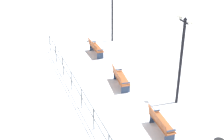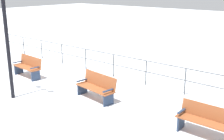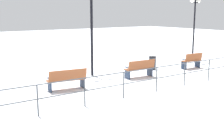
{
  "view_description": "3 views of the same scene",
  "coord_description": "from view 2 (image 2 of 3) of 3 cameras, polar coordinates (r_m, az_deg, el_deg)",
  "views": [
    {
      "loc": [
        -5.98,
        -11.36,
        8.56
      ],
      "look_at": [
        -0.8,
        1.7,
        1.24
      ],
      "focal_mm": 51.73,
      "sensor_mm": 36.0,
      "label": 1
    },
    {
      "loc": [
        7.0,
        8.85,
        4.03
      ],
      "look_at": [
        -1.48,
        1.77,
        0.75
      ],
      "focal_mm": 46.04,
      "sensor_mm": 36.0,
      "label": 2
    },
    {
      "loc": [
        -11.64,
        7.83,
        3.37
      ],
      "look_at": [
        -1.67,
        0.75,
        0.96
      ],
      "focal_mm": 48.02,
      "sensor_mm": 36.0,
      "label": 3
    }
  ],
  "objects": [
    {
      "name": "bench_third",
      "position": [
        10.49,
        -3.08,
        -3.3
      ],
      "size": [
        0.78,
        1.75,
        0.93
      ],
      "rotation": [
        0.0,
        0.0,
        -0.13
      ],
      "color": "brown",
      "rests_on": "ground"
    },
    {
      "name": "lamppost_middle",
      "position": [
        10.68,
        -20.49,
        9.41
      ],
      "size": [
        0.27,
        1.12,
        4.3
      ],
      "color": "black",
      "rests_on": "ground"
    },
    {
      "name": "ground_plane",
      "position": [
        11.98,
        -11.15,
        -3.46
      ],
      "size": [
        80.0,
        80.0,
        0.0
      ],
      "primitive_type": "plane",
      "color": "white",
      "rests_on": "ground"
    },
    {
      "name": "bench_second",
      "position": [
        13.54,
        -16.34,
        0.7
      ],
      "size": [
        0.64,
        1.67,
        0.94
      ],
      "rotation": [
        0.0,
        0.0,
        -0.06
      ],
      "color": "brown",
      "rests_on": "ground"
    },
    {
      "name": "waterfront_railing",
      "position": [
        13.5,
        -2.61,
        2.29
      ],
      "size": [
        0.05,
        15.89,
        1.07
      ],
      "color": "#4C5156",
      "rests_on": "ground"
    },
    {
      "name": "bench_fourth",
      "position": [
        8.37,
        18.29,
        -9.54
      ],
      "size": [
        0.51,
        1.63,
        0.88
      ],
      "rotation": [
        0.0,
        0.0,
        -0.0
      ],
      "color": "brown",
      "rests_on": "ground"
    }
  ]
}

